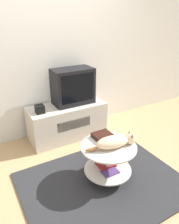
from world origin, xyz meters
TOP-DOWN VIEW (x-y plane):
  - ground_plane at (0.00, 0.00)m, footprint 12.00×12.00m
  - wall_back at (0.00, 1.49)m, footprint 8.00×0.05m
  - rug at (0.00, 0.00)m, footprint 1.75×1.37m
  - tv_stand at (0.10, 1.17)m, footprint 1.15×0.48m
  - tv at (0.23, 1.20)m, footprint 0.59×0.33m
  - speaker at (-0.32, 1.10)m, footprint 0.11×0.11m
  - coffee_table at (0.09, 0.06)m, footprint 0.61×0.61m
  - dvd_box at (0.12, 0.22)m, footprint 0.21×0.20m
  - cat at (0.13, 0.00)m, footprint 0.58×0.23m

SIDE VIEW (x-z plane):
  - ground_plane at x=0.00m, z-range 0.00..0.00m
  - rug at x=0.00m, z-range 0.00..0.02m
  - tv_stand at x=0.10m, z-range 0.00..0.52m
  - coffee_table at x=0.09m, z-range 0.07..0.51m
  - dvd_box at x=0.12m, z-range 0.46..0.51m
  - cat at x=0.13m, z-range 0.45..0.59m
  - speaker at x=-0.32m, z-range 0.52..0.64m
  - tv at x=0.23m, z-range 0.52..1.05m
  - wall_back at x=0.00m, z-range 0.00..2.60m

